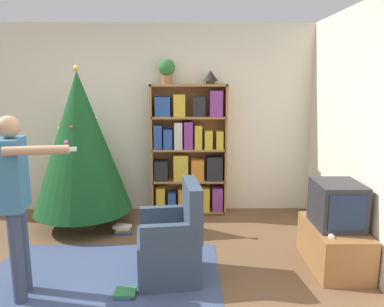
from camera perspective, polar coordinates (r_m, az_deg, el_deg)
ground_plane at (r=3.59m, az=-11.81°, el=-19.81°), size 14.00×14.00×0.00m
wall_back at (r=5.32m, az=-7.73°, el=5.17°), size 8.00×0.10×2.60m
area_rug at (r=3.69m, az=-13.96°, el=-18.94°), size 2.21×1.73×0.01m
bookshelf at (r=5.14m, az=-0.53°, el=-0.05°), size 1.03×0.27×1.79m
tv_stand at (r=4.09m, az=20.80°, el=-13.03°), size 0.49×0.85×0.43m
television at (r=3.93m, az=21.23°, el=-7.26°), size 0.42×0.50×0.44m
game_remote at (r=3.73m, az=20.33°, el=-11.57°), size 0.04×0.12×0.02m
christmas_tree at (r=4.82m, az=-16.64°, el=1.60°), size 1.22×1.22×2.02m
armchair at (r=3.59m, az=-3.03°, el=-13.76°), size 0.64×0.63×0.92m
standing_person at (r=3.40m, az=-25.29°, el=-5.51°), size 0.68×0.46×1.56m
potted_plant at (r=5.06m, az=-3.87°, el=12.64°), size 0.22×0.22×0.33m
table_lamp at (r=5.06m, az=2.83°, el=11.65°), size 0.20×0.20×0.18m
book_pile_near_tree at (r=4.72m, az=-10.50°, el=-11.31°), size 0.23×0.19×0.11m
book_pile_by_chair at (r=3.49m, az=-10.22°, el=-20.25°), size 0.18×0.15×0.05m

